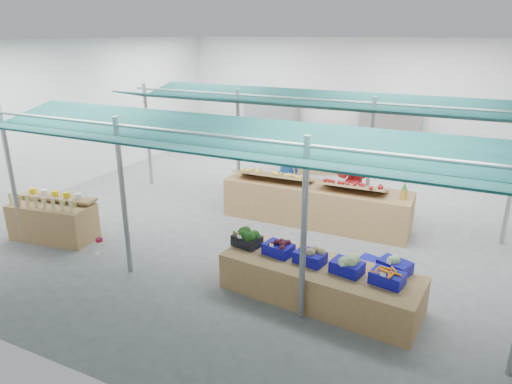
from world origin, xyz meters
The scene contains 24 objects.
floor centered at (0.00, 0.00, 0.00)m, with size 13.00×13.00×0.00m, color slate.
hall centered at (0.00, 1.44, 2.65)m, with size 13.00×13.00×13.00m.
pole_grid centered at (0.75, -1.75, 1.81)m, with size 10.00×4.60×3.00m.
awnings centered at (0.75, -1.75, 2.78)m, with size 9.50×7.08×0.30m.
back_shelving_left centered at (-2.50, 6.00, 1.00)m, with size 2.00×0.50×2.00m, color #B23F33.
back_shelving_right centered at (2.00, 6.00, 1.00)m, with size 2.00×0.50×2.00m, color #B23F33.
bottle_shelf centered at (-3.51, -3.52, 0.44)m, with size 1.93×1.34×1.09m.
veg_counter centered at (2.59, -3.37, 0.33)m, with size 3.38×1.13×0.66m, color #8E603E.
fruit_counter centered at (1.44, -0.19, 0.47)m, with size 4.43×1.05×0.95m, color #8E603E.
far_counter centered at (1.13, 4.40, 0.42)m, with size 4.66×0.93×0.84m, color #8E603E.
crate_stack centered at (3.37, -2.77, 0.32)m, with size 0.53×0.37×0.64m, color #0E0D94.
vendor_left centered at (0.24, 0.91, 0.89)m, with size 0.65×0.42×1.77m, color #164293.
vendor_right centered at (2.04, 0.91, 0.89)m, with size 0.86×0.67×1.77m, color maroon.
crate_broccoli centered at (1.14, -3.23, 0.82)m, with size 0.56×0.45×0.35m.
crate_beets centered at (1.80, -3.30, 0.79)m, with size 0.56×0.45×0.29m.
crate_celeriac centered at (2.41, -3.36, 0.80)m, with size 0.56×0.45×0.31m.
crate_cabbage centered at (3.06, -3.42, 0.82)m, with size 0.56×0.45×0.35m.
crate_carrots centered at (3.72, -3.48, 0.77)m, with size 0.56×0.45×0.29m.
sparrow centered at (0.98, -3.34, 0.91)m, with size 0.12×0.09×0.11m.
pole_ribbon centered at (-0.76, -4.93, 1.08)m, with size 0.12×0.12×0.28m.
apple_heap_yellow centered at (0.38, -0.31, 1.11)m, with size 1.92×0.75×0.27m.
apple_heap_red centered at (2.33, -0.28, 1.11)m, with size 1.52×0.74×0.27m.
pineapple centered at (3.44, -0.27, 1.13)m, with size 0.14×0.14×0.39m.
crate_extra centered at (3.76, -3.06, 0.81)m, with size 0.59×0.50×0.32m.
Camera 1 is at (4.58, -9.99, 4.37)m, focal length 32.00 mm.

